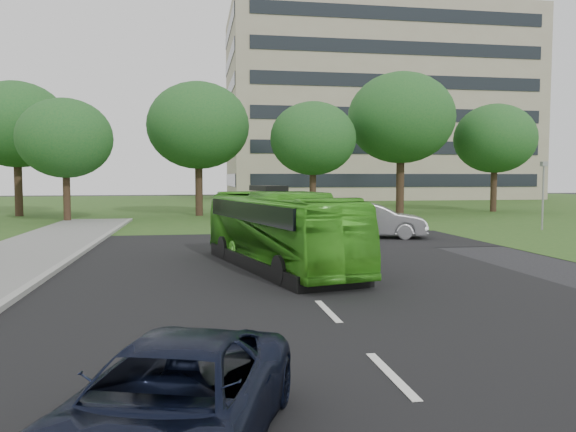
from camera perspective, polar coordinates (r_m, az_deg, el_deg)
The scene contains 13 objects.
ground at distance 14.31m, azimuth 2.18°, elevation -7.83°, with size 160.00×160.00×0.00m, color black.
street_surfaces at distance 36.67m, azimuth -5.58°, elevation -0.56°, with size 120.00×120.00×0.15m.
office_building at distance 80.21m, azimuth 8.79°, elevation 10.80°, with size 40.10×20.10×25.00m.
tree_park_a at distance 38.78m, azimuth -21.70°, elevation 7.34°, with size 5.97×5.97×7.93m.
tree_park_b at distance 42.88m, azimuth -9.10°, elevation 9.04°, with size 7.62×7.62×9.99m.
tree_park_c at distance 41.93m, azimuth 2.55°, elevation 7.85°, with size 6.39×6.39×8.48m.
tree_park_d at distance 46.21m, azimuth 11.41°, elevation 9.72°, with size 8.49×8.49×11.23m.
tree_park_e at distance 50.36m, azimuth 20.28°, elevation 7.38°, with size 6.75×6.75×9.00m.
tree_park_f at distance 46.43m, azimuth -25.88°, elevation 8.34°, with size 7.46×7.46×9.96m.
bus at distance 17.97m, azimuth -0.99°, elevation -1.43°, with size 2.07×8.86×2.47m, color green.
sedan at distance 27.34m, azimuth 8.73°, elevation -0.47°, with size 1.75×5.01×1.65m, color #B7B8BD.
suv at distance 6.18m, azimuth -11.84°, elevation -18.24°, with size 2.00×4.33×1.20m, color black.
camera_pole at distance 33.75m, azimuth 24.50°, elevation 2.79°, with size 0.36×0.33×3.77m.
Camera 1 is at (-2.83, -13.72, 2.93)m, focal length 35.00 mm.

